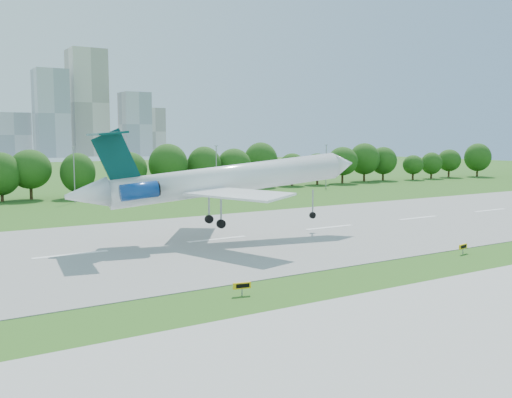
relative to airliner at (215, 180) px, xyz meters
The scene contains 7 objects.
ground 33.26m from the airliner, 128.25° to the right, with size 600.00×600.00×0.00m, color #275516.
runway 21.60m from the airliner, behind, with size 400.00×45.00×0.08m, color gray.
taxiway 48.37m from the airliner, 114.73° to the right, with size 400.00×23.00×0.08m, color #ADADA8.
skyline 374.69m from the airliner, 77.61° to the left, with size 127.00×52.00×80.00m.
airliner is the anchor object (origin of this frame).
taxi_sign_centre 29.61m from the airliner, 113.06° to the right, with size 1.68×0.54×1.18m.
taxi_sign_right 33.33m from the airliner, 49.50° to the right, with size 1.71×0.51×1.20m.
Camera 1 is at (-16.63, -44.36, 14.16)m, focal length 40.00 mm.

